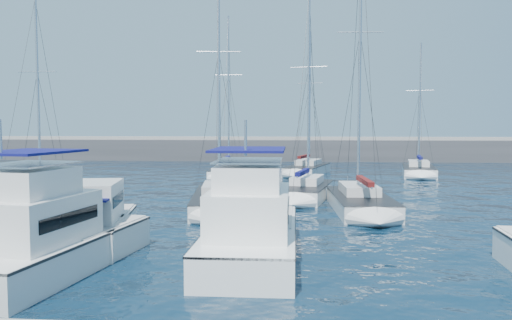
# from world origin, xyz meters

# --- Properties ---
(ground) EXTENTS (220.00, 220.00, 0.00)m
(ground) POSITION_xyz_m (0.00, 0.00, 0.00)
(ground) COLOR black
(ground) RESTS_ON ground
(breakwater) EXTENTS (160.00, 6.00, 4.45)m
(breakwater) POSITION_xyz_m (0.00, 52.00, 1.05)
(breakwater) COLOR #424244
(breakwater) RESTS_ON ground
(motor_yacht_port_outer) EXTENTS (3.68, 6.80, 3.20)m
(motor_yacht_port_outer) POSITION_xyz_m (-8.74, -0.57, 0.94)
(motor_yacht_port_outer) COLOR silver
(motor_yacht_port_outer) RESTS_ON ground
(motor_yacht_port_inner) EXTENTS (4.64, 8.98, 4.69)m
(motor_yacht_port_inner) POSITION_xyz_m (-8.90, -4.35, 1.13)
(motor_yacht_port_inner) COLOR silver
(motor_yacht_port_inner) RESTS_ON ground
(motor_yacht_stbd_inner) EXTENTS (3.40, 9.49, 4.69)m
(motor_yacht_stbd_inner) POSITION_xyz_m (-1.96, -2.07, 1.13)
(motor_yacht_stbd_inner) COLOR white
(motor_yacht_stbd_inner) RESTS_ON ground
(sailboat_mid_a) EXTENTS (3.19, 7.78, 14.01)m
(sailboat_mid_a) POSITION_xyz_m (-17.86, 11.58, 0.52)
(sailboat_mid_a) COLOR white
(sailboat_mid_a) RESTS_ON ground
(sailboat_mid_b) EXTENTS (4.09, 9.08, 15.41)m
(sailboat_mid_b) POSITION_xyz_m (-4.88, 8.98, 0.52)
(sailboat_mid_b) COLOR silver
(sailboat_mid_b) RESTS_ON ground
(sailboat_mid_c) EXTENTS (4.50, 8.21, 14.74)m
(sailboat_mid_c) POSITION_xyz_m (0.51, 14.11, 0.53)
(sailboat_mid_c) COLOR white
(sailboat_mid_c) RESTS_ON ground
(sailboat_mid_d) EXTENTS (3.50, 8.86, 17.27)m
(sailboat_mid_d) POSITION_xyz_m (3.64, 9.30, 0.54)
(sailboat_mid_d) COLOR silver
(sailboat_mid_d) RESTS_ON ground
(sailboat_back_a) EXTENTS (3.47, 9.59, 16.29)m
(sailboat_back_a) POSITION_xyz_m (-6.87, 28.14, 0.53)
(sailboat_back_a) COLOR white
(sailboat_back_a) RESTS_ON ground
(sailboat_back_b) EXTENTS (5.33, 8.77, 15.22)m
(sailboat_back_b) POSITION_xyz_m (1.06, 31.29, 0.52)
(sailboat_back_b) COLOR silver
(sailboat_back_b) RESTS_ON ground
(sailboat_back_c) EXTENTS (4.38, 8.02, 13.79)m
(sailboat_back_c) POSITION_xyz_m (12.27, 30.59, 0.52)
(sailboat_back_c) COLOR white
(sailboat_back_c) RESTS_ON ground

